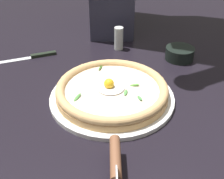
# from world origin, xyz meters

# --- Properties ---
(ground_plane) EXTENTS (2.40, 2.40, 0.03)m
(ground_plane) POSITION_xyz_m (0.00, 0.00, -0.01)
(ground_plane) COLOR black
(ground_plane) RESTS_ON ground
(pizza_plate) EXTENTS (0.34, 0.34, 0.01)m
(pizza_plate) POSITION_xyz_m (-0.01, -0.02, 0.01)
(pizza_plate) COLOR white
(pizza_plate) RESTS_ON ground
(pizza) EXTENTS (0.30, 0.30, 0.05)m
(pizza) POSITION_xyz_m (-0.01, -0.02, 0.03)
(pizza) COLOR #E2AC69
(pizza) RESTS_ON pizza_plate
(side_bowl) EXTENTS (0.10, 0.10, 0.04)m
(side_bowl) POSITION_xyz_m (0.16, -0.30, 0.02)
(side_bowl) COLOR black
(side_bowl) RESTS_ON ground
(pizza_cutter) EXTENTS (0.17, 0.06, 0.09)m
(pizza_cutter) POSITION_xyz_m (-0.27, 0.05, 0.04)
(pizza_cutter) COLOR silver
(pizza_cutter) RESTS_ON ground
(table_knife) EXTENTS (0.03, 0.22, 0.01)m
(table_knife) POSITION_xyz_m (0.31, 0.17, 0.00)
(table_knife) COLOR silver
(table_knife) RESTS_ON ground
(pepper_shaker) EXTENTS (0.03, 0.03, 0.08)m
(pepper_shaker) POSITION_xyz_m (0.29, -0.12, 0.04)
(pepper_shaker) COLOR silver
(pepper_shaker) RESTS_ON ground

